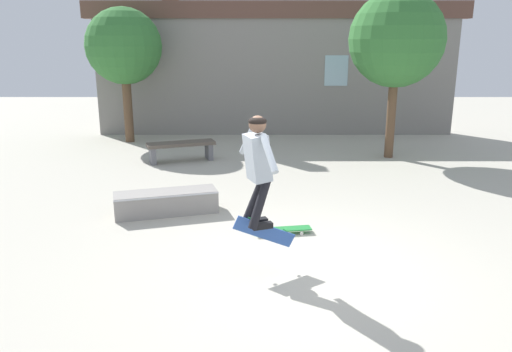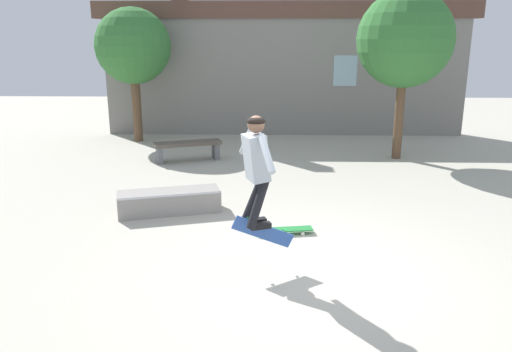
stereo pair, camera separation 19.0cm
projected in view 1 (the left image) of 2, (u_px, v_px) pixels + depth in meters
name	position (u px, v px, depth m)	size (l,w,h in m)	color
ground_plane	(302.00, 270.00, 6.42)	(40.00, 40.00, 0.00)	#B2AD9E
building_backdrop	(273.00, 66.00, 15.16)	(11.45, 0.52, 5.16)	gray
tree_right	(395.00, 40.00, 11.83)	(2.27, 2.27, 4.01)	brown
tree_left	(122.00, 47.00, 13.78)	(2.10, 2.10, 3.74)	brown
park_bench	(180.00, 147.00, 12.05)	(1.68, 0.98, 0.47)	brown
skate_ledge	(165.00, 202.00, 8.47)	(1.80, 1.00, 0.38)	gray
skater	(256.00, 162.00, 6.02)	(0.49, 1.13, 1.40)	#9EA8B2
skateboard_flipping	(263.00, 232.00, 6.30)	(0.80, 0.19, 0.47)	#2D519E
skateboard_resting	(281.00, 229.00, 7.60)	(0.90, 0.33, 0.08)	#237F38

